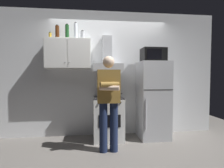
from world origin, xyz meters
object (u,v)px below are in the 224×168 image
object	(u,v)px
bottle_vodka_clear	(76,31)
microwave	(153,55)
person_standing	(109,100)
refrigerator	(153,100)
cooking_pot	(115,95)
upper_cabinet	(68,54)
bottle_canister_steel	(83,35)
bottle_wine_green	(67,32)
stove_oven	(108,118)
range_hood	(107,62)
bottle_spice_jar	(50,36)
bottle_rum_dark	(57,32)

from	to	relation	value
bottle_vodka_clear	microwave	bearing A→B (deg)	-3.64
microwave	person_standing	distance (m)	1.45
refrigerator	cooking_pot	bearing A→B (deg)	-171.68
upper_cabinet	bottle_canister_steel	xyz separation A→B (m)	(0.29, 0.03, 0.38)
person_standing	bottle_wine_green	size ratio (longest dim) A/B	5.38
bottle_canister_steel	bottle_vodka_clear	size ratio (longest dim) A/B	0.54
stove_oven	person_standing	size ratio (longest dim) A/B	0.53
stove_oven	refrigerator	world-z (taller)	refrigerator
bottle_vodka_clear	person_standing	bearing A→B (deg)	-50.55
microwave	bottle_canister_steel	world-z (taller)	bottle_canister_steel
refrigerator	bottle_vodka_clear	bearing A→B (deg)	175.70
refrigerator	microwave	world-z (taller)	microwave
person_standing	bottle_vodka_clear	size ratio (longest dim) A/B	4.88
person_standing	bottle_canister_steel	xyz separation A→B (m)	(-0.46, 0.76, 1.23)
range_hood	person_standing	distance (m)	1.01
bottle_canister_steel	bottle_vodka_clear	distance (m)	0.16
range_hood	bottle_vodka_clear	world-z (taller)	bottle_vodka_clear
range_hood	bottle_canister_steel	xyz separation A→B (m)	(-0.51, 0.03, 0.54)
cooking_pot	bottle_wine_green	world-z (taller)	bottle_wine_green
bottle_vodka_clear	bottle_spice_jar	bearing A→B (deg)	176.21
bottle_canister_steel	bottle_vodka_clear	world-z (taller)	bottle_vodka_clear
cooking_pot	bottle_wine_green	bearing A→B (deg)	164.67
range_hood	person_standing	xyz separation A→B (m)	(-0.05, -0.73, -0.70)
bottle_wine_green	bottle_vodka_clear	distance (m)	0.17
upper_cabinet	refrigerator	xyz separation A→B (m)	(1.75, -0.12, -0.95)
bottle_rum_dark	bottle_vodka_clear	world-z (taller)	bottle_vodka_clear
refrigerator	person_standing	world-z (taller)	person_standing
range_hood	person_standing	bearing A→B (deg)	-93.91
refrigerator	cooking_pot	size ratio (longest dim) A/B	5.78
microwave	bottle_wine_green	xyz separation A→B (m)	(-1.77, 0.12, 0.46)
range_hood	bottle_vodka_clear	xyz separation A→B (m)	(-0.65, -0.01, 0.61)
range_hood	bottle_spice_jar	size ratio (longest dim) A/B	5.52
bottle_canister_steel	bottle_rum_dark	world-z (taller)	bottle_rum_dark
person_standing	refrigerator	bearing A→B (deg)	31.23
stove_oven	upper_cabinet	bearing A→B (deg)	171.10
bottle_wine_green	bottle_canister_steel	world-z (taller)	bottle_wine_green
upper_cabinet	stove_oven	world-z (taller)	upper_cabinet
bottle_wine_green	bottle_vodka_clear	xyz separation A→B (m)	(0.17, -0.02, 0.02)
stove_oven	bottle_canister_steel	size ratio (longest dim) A/B	4.80
upper_cabinet	person_standing	size ratio (longest dim) A/B	0.55
stove_oven	bottle_wine_green	distance (m)	1.95
bottle_vodka_clear	range_hood	bearing A→B (deg)	0.51
upper_cabinet	range_hood	distance (m)	0.81
range_hood	cooking_pot	distance (m)	0.73
bottle_vodka_clear	refrigerator	bearing A→B (deg)	-4.30
upper_cabinet	bottle_wine_green	xyz separation A→B (m)	(-0.02, 0.02, 0.45)
person_standing	stove_oven	bearing A→B (deg)	85.28
upper_cabinet	person_standing	distance (m)	1.35
bottle_rum_dark	bottle_vodka_clear	bearing A→B (deg)	-4.34
person_standing	cooking_pot	distance (m)	0.52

